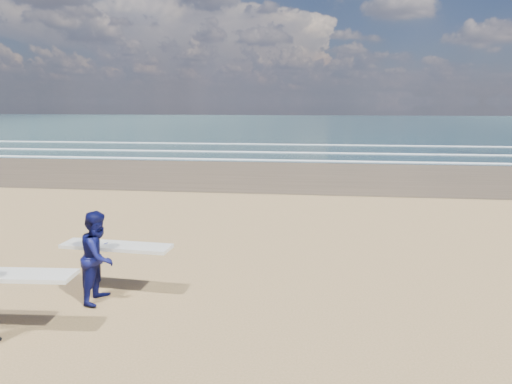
# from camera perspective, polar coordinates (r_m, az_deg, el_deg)

# --- Properties ---
(ocean) EXTENTS (220.00, 100.00, 0.02)m
(ocean) POSITION_cam_1_polar(r_m,az_deg,el_deg) (80.27, 19.00, 7.95)
(ocean) COLOR #1B353D
(ocean) RESTS_ON ground
(surfer_far) EXTENTS (2.23, 1.13, 1.77)m
(surfer_far) POSITION_cam_1_polar(r_m,az_deg,el_deg) (9.30, -18.89, -7.52)
(surfer_far) COLOR #0C0F46
(surfer_far) RESTS_ON ground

